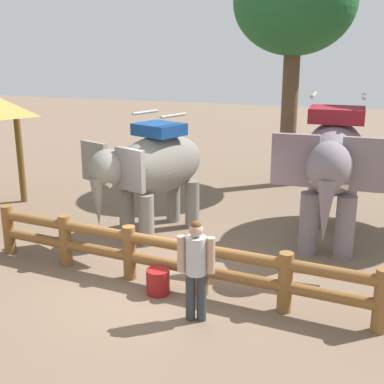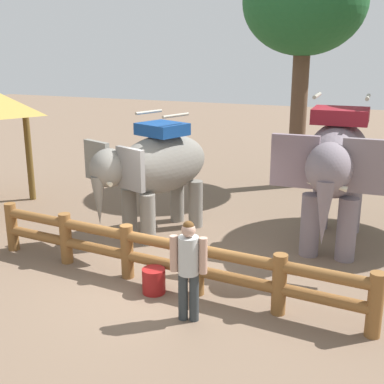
# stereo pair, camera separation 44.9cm
# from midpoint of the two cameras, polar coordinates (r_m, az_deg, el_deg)

# --- Properties ---
(ground_plane) EXTENTS (60.00, 60.00, 0.00)m
(ground_plane) POSITION_cam_midpoint_polar(r_m,az_deg,el_deg) (9.71, -3.98, -10.01)
(ground_plane) COLOR brown
(log_fence) EXTENTS (7.68, 0.92, 1.05)m
(log_fence) POSITION_cam_midpoint_polar(r_m,az_deg,el_deg) (9.30, -4.51, -7.14)
(log_fence) COLOR brown
(log_fence) RESTS_ON ground
(elephant_near_left) EXTENTS (2.42, 3.38, 2.84)m
(elephant_near_left) POSITION_cam_midpoint_polar(r_m,az_deg,el_deg) (11.57, -5.50, 2.67)
(elephant_near_left) COLOR slate
(elephant_near_left) RESTS_ON ground
(elephant_center) EXTENTS (2.19, 3.83, 3.30)m
(elephant_center) POSITION_cam_midpoint_polar(r_m,az_deg,el_deg) (11.22, 14.45, 3.15)
(elephant_center) COLOR slate
(elephant_center) RESTS_ON ground
(tourist_woman_in_black) EXTENTS (0.59, 0.39, 1.69)m
(tourist_woman_in_black) POSITION_cam_midpoint_polar(r_m,az_deg,el_deg) (8.02, -1.16, -8.09)
(tourist_woman_in_black) COLOR #2D3437
(tourist_woman_in_black) RESTS_ON ground
(tree_far_left) EXTENTS (3.61, 3.61, 7.05)m
(tree_far_left) POSITION_cam_midpoint_polar(r_m,az_deg,el_deg) (16.02, 10.65, 19.96)
(tree_far_left) COLOR brown
(tree_far_left) RESTS_ON ground
(feed_bucket) EXTENTS (0.42, 0.42, 0.46)m
(feed_bucket) POSITION_cam_midpoint_polar(r_m,az_deg,el_deg) (9.20, -5.27, -10.01)
(feed_bucket) COLOR maroon
(feed_bucket) RESTS_ON ground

